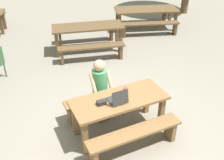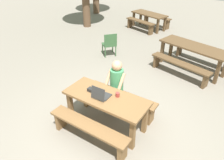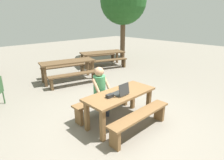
{
  "view_description": "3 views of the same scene",
  "coord_description": "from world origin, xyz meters",
  "px_view_note": "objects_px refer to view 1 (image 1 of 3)",
  "views": [
    {
      "loc": [
        -1.78,
        -3.44,
        3.56
      ],
      "look_at": [
        -0.02,
        0.25,
        1.0
      ],
      "focal_mm": 43.2,
      "sensor_mm": 36.0,
      "label": 1
    },
    {
      "loc": [
        2.01,
        -2.81,
        3.27
      ],
      "look_at": [
        -0.02,
        0.25,
        1.0
      ],
      "focal_mm": 34.43,
      "sensor_mm": 36.0,
      "label": 2
    },
    {
      "loc": [
        -2.83,
        -2.67,
        2.37
      ],
      "look_at": [
        -0.02,
        0.25,
        1.0
      ],
      "focal_mm": 29.83,
      "sensor_mm": 36.0,
      "label": 3
    }
  ],
  "objects_px": {
    "picnic_table_mid": "(146,11)",
    "picnic_table_front": "(119,104)",
    "picnic_table_rear": "(88,30)",
    "small_pouch": "(101,102)",
    "person_seated": "(101,85)",
    "laptop": "(118,99)",
    "coffee_mug": "(125,90)"
  },
  "relations": [
    {
      "from": "laptop",
      "to": "picnic_table_mid",
      "type": "xyz_separation_m",
      "value": [
        3.31,
        4.41,
        -0.19
      ]
    },
    {
      "from": "person_seated",
      "to": "picnic_table_mid",
      "type": "bearing_deg",
      "value": 48.31
    },
    {
      "from": "small_pouch",
      "to": "picnic_table_front",
      "type": "bearing_deg",
      "value": 3.11
    },
    {
      "from": "person_seated",
      "to": "coffee_mug",
      "type": "bearing_deg",
      "value": -53.72
    },
    {
      "from": "small_pouch",
      "to": "person_seated",
      "type": "distance_m",
      "value": 0.62
    },
    {
      "from": "picnic_table_rear",
      "to": "small_pouch",
      "type": "bearing_deg",
      "value": -93.71
    },
    {
      "from": "small_pouch",
      "to": "coffee_mug",
      "type": "bearing_deg",
      "value": 15.04
    },
    {
      "from": "picnic_table_front",
      "to": "laptop",
      "type": "height_order",
      "value": "laptop"
    },
    {
      "from": "small_pouch",
      "to": "picnic_table_mid",
      "type": "relative_size",
      "value": 0.07
    },
    {
      "from": "picnic_table_front",
      "to": "coffee_mug",
      "type": "relative_size",
      "value": 19.23
    },
    {
      "from": "picnic_table_front",
      "to": "laptop",
      "type": "distance_m",
      "value": 0.22
    },
    {
      "from": "coffee_mug",
      "to": "picnic_table_rear",
      "type": "distance_m",
      "value": 3.43
    },
    {
      "from": "picnic_table_front",
      "to": "picnic_table_mid",
      "type": "relative_size",
      "value": 0.75
    },
    {
      "from": "coffee_mug",
      "to": "small_pouch",
      "type": "bearing_deg",
      "value": -164.96
    },
    {
      "from": "picnic_table_front",
      "to": "person_seated",
      "type": "height_order",
      "value": "person_seated"
    },
    {
      "from": "picnic_table_front",
      "to": "small_pouch",
      "type": "height_order",
      "value": "small_pouch"
    },
    {
      "from": "coffee_mug",
      "to": "picnic_table_mid",
      "type": "xyz_separation_m",
      "value": [
        3.05,
        4.2,
        -0.17
      ]
    },
    {
      "from": "small_pouch",
      "to": "person_seated",
      "type": "bearing_deg",
      "value": 67.98
    },
    {
      "from": "picnic_table_front",
      "to": "person_seated",
      "type": "xyz_separation_m",
      "value": [
        -0.12,
        0.55,
        0.12
      ]
    },
    {
      "from": "coffee_mug",
      "to": "picnic_table_mid",
      "type": "relative_size",
      "value": 0.04
    },
    {
      "from": "laptop",
      "to": "person_seated",
      "type": "bearing_deg",
      "value": -86.26
    },
    {
      "from": "picnic_table_front",
      "to": "picnic_table_rear",
      "type": "height_order",
      "value": "picnic_table_rear"
    },
    {
      "from": "picnic_table_mid",
      "to": "picnic_table_rear",
      "type": "xyz_separation_m",
      "value": [
        -2.48,
        -0.82,
        0.04
      ]
    },
    {
      "from": "picnic_table_front",
      "to": "coffee_mug",
      "type": "distance_m",
      "value": 0.29
    },
    {
      "from": "picnic_table_mid",
      "to": "picnic_table_front",
      "type": "bearing_deg",
      "value": -107.86
    },
    {
      "from": "coffee_mug",
      "to": "picnic_table_rear",
      "type": "relative_size",
      "value": 0.04
    },
    {
      "from": "person_seated",
      "to": "picnic_table_rear",
      "type": "height_order",
      "value": "person_seated"
    },
    {
      "from": "picnic_table_front",
      "to": "picnic_table_rear",
      "type": "relative_size",
      "value": 0.8
    },
    {
      "from": "person_seated",
      "to": "picnic_table_mid",
      "type": "distance_m",
      "value": 5.05
    },
    {
      "from": "small_pouch",
      "to": "coffee_mug",
      "type": "relative_size",
      "value": 1.72
    },
    {
      "from": "picnic_table_mid",
      "to": "picnic_table_rear",
      "type": "height_order",
      "value": "picnic_table_rear"
    },
    {
      "from": "laptop",
      "to": "coffee_mug",
      "type": "bearing_deg",
      "value": -141.99
    }
  ]
}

